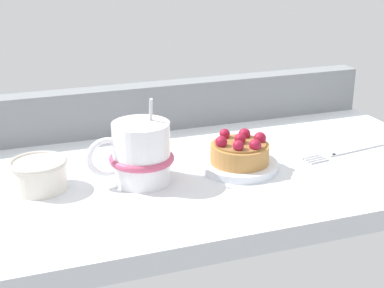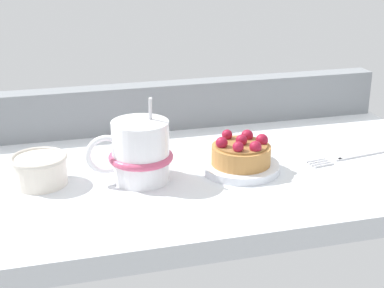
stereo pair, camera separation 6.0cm
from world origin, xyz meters
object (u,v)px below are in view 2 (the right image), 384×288
(dessert_plate, at_px, (241,167))
(sugar_bowl, at_px, (40,168))
(coffee_mug, at_px, (139,152))
(raspberry_tart, at_px, (241,152))
(dessert_fork, at_px, (351,156))

(dessert_plate, bearing_deg, sugar_bowl, 173.31)
(coffee_mug, distance_m, sugar_bowl, 0.14)
(raspberry_tart, distance_m, dessert_fork, 0.19)
(sugar_bowl, bearing_deg, dessert_plate, -6.69)
(raspberry_tart, xyz_separation_m, dessert_fork, (0.18, 0.00, -0.03))
(dessert_fork, bearing_deg, coffee_mug, 179.31)
(coffee_mug, bearing_deg, sugar_bowl, 168.57)
(dessert_plate, relative_size, dessert_fork, 0.72)
(coffee_mug, relative_size, dessert_fork, 0.77)
(dessert_plate, distance_m, raspberry_tart, 0.02)
(coffee_mug, bearing_deg, dessert_fork, -0.69)
(dessert_plate, relative_size, coffee_mug, 0.93)
(dessert_plate, relative_size, raspberry_tart, 1.32)
(dessert_plate, bearing_deg, coffee_mug, 177.75)
(sugar_bowl, bearing_deg, dessert_fork, -3.86)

